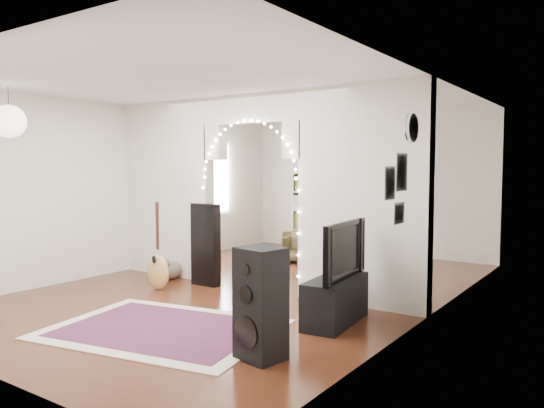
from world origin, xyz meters
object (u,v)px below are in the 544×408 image
Objects in this scene: acoustic_guitar at (158,258)px; dining_chair_left at (302,245)px; floor_speaker at (260,304)px; bookcase at (329,212)px; media_console at (335,301)px; dining_chair_right at (299,249)px; dining_table at (341,239)px.

dining_chair_left is at bearing 108.20° from acoustic_guitar.
floor_speaker reaches higher than dining_chair_left.
bookcase reaches higher than dining_chair_left.
dining_chair_right is (-2.29, 2.96, -0.02)m from media_console.
media_console is at bearing -55.71° from dining_table.
media_console is 3.75m from dining_chair_right.
bookcase is 3.16m from dining_table.
acoustic_guitar reaches higher than floor_speaker.
acoustic_guitar is at bearing -112.58° from dining_chair_right.
media_console is at bearing -31.27° from dining_chair_left.
media_console is 1.96× the size of dining_chair_right.
dining_table is at bearing -61.97° from bookcase.
acoustic_guitar is 0.79× the size of dining_table.
media_console is 0.76× the size of dining_table.
floor_speaker reaches higher than media_console.
acoustic_guitar is 1.03× the size of floor_speaker.
acoustic_guitar is 2.78m from media_console.
dining_chair_left is (-2.44, 3.31, 0.00)m from media_console.
media_console is 1.80× the size of dining_chair_left.
dining_chair_right is at bearing 104.72° from acoustic_guitar.
floor_speaker is 6.19m from bookcase.
floor_speaker reaches higher than dining_table.
acoustic_guitar is at bearing -73.39° from dining_chair_left.
floor_speaker is 1.96× the size of dining_chair_right.
bookcase reaches higher than dining_chair_right.
dining_chair_right is at bearing -44.60° from dining_chair_left.
dining_table reaches higher than dining_chair_left.
dining_table is 2.37m from dining_chair_left.
dining_table reaches higher than dining_chair_right.
bookcase reaches higher than acoustic_guitar.
dining_chair_right is at bearing -87.62° from bookcase.
bookcase is 1.19m from dining_chair_left.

